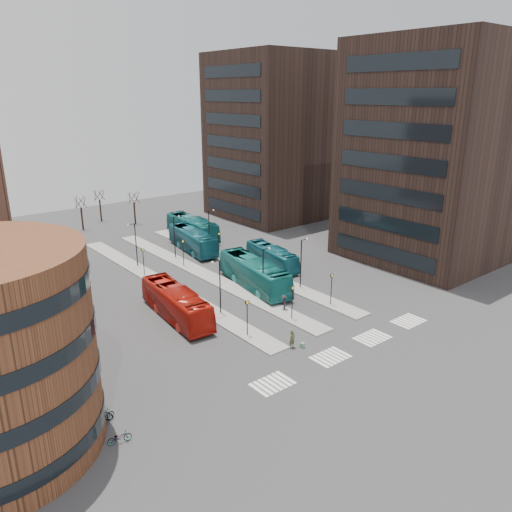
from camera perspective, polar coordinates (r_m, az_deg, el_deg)
ground at (r=45.48m, az=13.16°, el=-12.71°), size 160.00×160.00×0.00m
island_left at (r=64.15m, az=-10.68°, el=-3.09°), size 2.50×45.00×0.15m
island_mid at (r=66.96m, az=-6.18°, el=-1.95°), size 2.50×45.00×0.15m
island_right at (r=70.17m, az=-2.08°, el=-0.90°), size 2.50×45.00×0.15m
suitcase at (r=48.09m, az=5.34°, el=-10.12°), size 0.43×0.36×0.50m
red_bus at (r=53.87m, az=-9.12°, el=-5.31°), size 4.09×12.63×3.46m
teal_bus_a at (r=61.40m, az=-0.22°, el=-1.98°), size 5.11×13.51×3.67m
teal_bus_b at (r=76.32m, az=-7.27°, el=1.84°), size 4.67×12.63×3.44m
teal_bus_c at (r=68.89m, az=1.82°, el=-0.05°), size 4.06×10.69×2.91m
teal_bus_d at (r=83.23m, az=-7.30°, el=3.26°), size 3.57×12.96×3.58m
traveller at (r=47.68m, az=4.16°, el=-9.42°), size 0.72×0.50×1.88m
commuter_a at (r=53.55m, az=-7.59°, el=-6.34°), size 1.01×0.86×1.83m
commuter_b at (r=57.00m, az=2.68°, el=-4.70°), size 0.73×1.08×1.70m
commuter_c at (r=55.40m, az=3.20°, el=-5.35°), size 1.04×1.32×1.80m
bicycle_near at (r=37.63m, az=-15.35°, el=-19.35°), size 1.78×0.91×0.89m
bicycle_mid at (r=39.86m, az=-17.16°, el=-17.15°), size 1.57×0.72×0.91m
bicycle_far at (r=39.71m, az=-17.07°, el=-17.22°), size 1.99×1.08×0.99m
crosswalk_stripes at (r=48.82m, az=10.74°, el=-10.25°), size 22.35×2.40×0.01m
tower_near at (r=75.17m, az=19.72°, el=11.03°), size 20.12×20.00×30.00m
tower_far at (r=97.31m, az=2.13°, el=13.44°), size 20.12×20.00×30.00m
sign_poles at (r=60.50m, az=-2.95°, el=-1.74°), size 12.45×22.12×3.65m
lamp_posts at (r=64.58m, az=-4.85°, el=0.61°), size 14.04×20.24×6.12m
bare_trees at (r=94.62m, az=-16.80°, el=5.02°), size 10.97×8.14×5.90m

